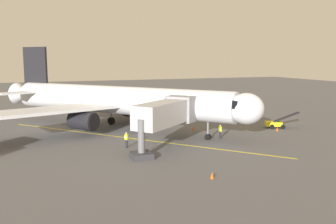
{
  "coord_description": "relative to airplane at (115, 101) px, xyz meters",
  "views": [
    {
      "loc": [
        11.88,
        49.52,
        9.85
      ],
      "look_at": [
        -4.96,
        6.31,
        3.0
      ],
      "focal_mm": 39.37,
      "sensor_mm": 36.0,
      "label": 1
    }
  ],
  "objects": [
    {
      "name": "ground_plane",
      "position": [
        -0.38,
        0.02,
        -4.0
      ],
      "size": [
        220.0,
        220.0,
        0.0
      ],
      "primitive_type": "plane",
      "color": "#565659"
    },
    {
      "name": "belt_loader_starboard_side",
      "position": [
        -21.25,
        7.41,
        -3.29
      ],
      "size": [
        4.67,
        2.97,
        2.32
      ],
      "color": "yellow",
      "rests_on": "ground"
    },
    {
      "name": "belt_loader_near_nose",
      "position": [
        -7.44,
        -13.53,
        -3.29
      ],
      "size": [
        4.19,
        3.98,
        2.32
      ],
      "color": "#9E9EA3",
      "rests_on": "ground"
    },
    {
      "name": "airplane",
      "position": [
        0.0,
        0.0,
        0.0
      ],
      "size": [
        32.24,
        33.69,
        11.5
      ],
      "color": "silver",
      "rests_on": "ground"
    },
    {
      "name": "safety_cone_nose_left",
      "position": [
        -20.11,
        9.26,
        -3.73
      ],
      "size": [
        0.32,
        0.32,
        0.55
      ],
      "primitive_type": "cone",
      "color": "#F2590F",
      "rests_on": "ground"
    },
    {
      "name": "apron_lead_in_line",
      "position": [
        -0.18,
        6.21,
        -4.0
      ],
      "size": [
        26.0,
        30.71,
        0.01
      ],
      "primitive_type": "cube",
      "rotation": [
        0.0,
        0.0,
        0.7
      ],
      "color": "yellow",
      "rests_on": "ground"
    },
    {
      "name": "ground_crew_marshaller",
      "position": [
        -10.6,
        10.5,
        -3.12
      ],
      "size": [
        0.28,
        0.42,
        1.71
      ],
      "color": "#23232D",
      "rests_on": "ground"
    },
    {
      "name": "safety_cone_nose_right",
      "position": [
        -9.82,
        4.48,
        -3.73
      ],
      "size": [
        0.32,
        0.32,
        0.55
      ],
      "primitive_type": "cone",
      "color": "#F2590F",
      "rests_on": "ground"
    },
    {
      "name": "ground_crew_wing_walker",
      "position": [
        1.34,
        10.83,
        -3.12
      ],
      "size": [
        0.45,
        0.47,
        1.71
      ],
      "color": "#23232D",
      "rests_on": "ground"
    },
    {
      "name": "ground_crew_loader",
      "position": [
        -8.03,
        -5.03,
        -3.12
      ],
      "size": [
        0.47,
        0.41,
        1.71
      ],
      "color": "#23232D",
      "rests_on": "ground"
    },
    {
      "name": "safety_cone_wing_port",
      "position": [
        -2.47,
        23.69,
        -3.73
      ],
      "size": [
        0.32,
        0.32,
        0.55
      ],
      "primitive_type": "cone",
      "color": "#F2590F",
      "rests_on": "ground"
    },
    {
      "name": "jet_bridge",
      "position": [
        -3.18,
        12.08,
        -0.24
      ],
      "size": [
        9.98,
        8.93,
        5.4
      ],
      "color": "#B7B7BC",
      "rests_on": "ground"
    }
  ]
}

